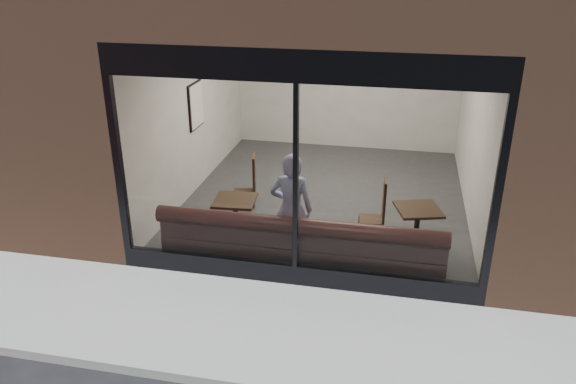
% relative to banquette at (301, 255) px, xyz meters
% --- Properties ---
extents(sidewalk_near, '(40.00, 2.00, 0.01)m').
position_rel_banquette_xyz_m(sidewalk_near, '(0.00, -1.45, -0.22)').
color(sidewalk_near, gray).
rests_on(sidewalk_near, ground).
extents(host_building_pier_left, '(2.50, 12.00, 3.20)m').
position_rel_banquette_xyz_m(host_building_pier_left, '(-3.75, 5.55, 1.38)').
color(host_building_pier_left, brown).
rests_on(host_building_pier_left, ground).
extents(host_building_pier_right, '(2.50, 12.00, 3.20)m').
position_rel_banquette_xyz_m(host_building_pier_right, '(3.75, 5.55, 1.38)').
color(host_building_pier_right, brown).
rests_on(host_building_pier_right, ground).
extents(host_building_backfill, '(5.00, 6.00, 3.20)m').
position_rel_banquette_xyz_m(host_building_backfill, '(0.00, 8.55, 1.38)').
color(host_building_backfill, brown).
rests_on(host_building_backfill, ground).
extents(cafe_floor, '(6.00, 6.00, 0.00)m').
position_rel_banquette_xyz_m(cafe_floor, '(0.00, 2.55, -0.21)').
color(cafe_floor, '#2D2D30').
rests_on(cafe_floor, ground).
extents(cafe_ceiling, '(6.00, 6.00, 0.00)m').
position_rel_banquette_xyz_m(cafe_ceiling, '(0.00, 2.55, 2.97)').
color(cafe_ceiling, white).
rests_on(cafe_ceiling, host_building_upper).
extents(cafe_wall_back, '(5.00, 0.00, 5.00)m').
position_rel_banquette_xyz_m(cafe_wall_back, '(0.00, 5.54, 1.37)').
color(cafe_wall_back, beige).
rests_on(cafe_wall_back, ground).
extents(cafe_wall_left, '(0.00, 6.00, 6.00)m').
position_rel_banquette_xyz_m(cafe_wall_left, '(-2.49, 2.55, 1.37)').
color(cafe_wall_left, beige).
rests_on(cafe_wall_left, ground).
extents(cafe_wall_right, '(0.00, 6.00, 6.00)m').
position_rel_banquette_xyz_m(cafe_wall_right, '(2.49, 2.55, 1.37)').
color(cafe_wall_right, beige).
rests_on(cafe_wall_right, ground).
extents(storefront_kick, '(5.00, 0.10, 0.30)m').
position_rel_banquette_xyz_m(storefront_kick, '(0.00, -0.40, -0.08)').
color(storefront_kick, black).
rests_on(storefront_kick, ground).
extents(storefront_header, '(5.00, 0.10, 0.40)m').
position_rel_banquette_xyz_m(storefront_header, '(0.00, -0.40, 2.77)').
color(storefront_header, black).
rests_on(storefront_header, host_building_upper).
extents(storefront_mullion, '(0.06, 0.10, 2.50)m').
position_rel_banquette_xyz_m(storefront_mullion, '(0.00, -0.40, 1.32)').
color(storefront_mullion, black).
rests_on(storefront_mullion, storefront_kick).
extents(storefront_glass, '(4.80, 0.00, 4.80)m').
position_rel_banquette_xyz_m(storefront_glass, '(0.00, -0.43, 1.33)').
color(storefront_glass, white).
rests_on(storefront_glass, storefront_kick).
extents(banquette, '(4.00, 0.55, 0.45)m').
position_rel_banquette_xyz_m(banquette, '(0.00, 0.00, 0.00)').
color(banquette, '#3C1616').
rests_on(banquette, cafe_floor).
extents(person, '(0.63, 0.42, 1.69)m').
position_rel_banquette_xyz_m(person, '(-0.18, 0.18, 0.62)').
color(person, '#A5B3E3').
rests_on(person, cafe_floor).
extents(cafe_table_left, '(0.67, 0.67, 0.04)m').
position_rel_banquette_xyz_m(cafe_table_left, '(-1.13, 0.55, 0.52)').
color(cafe_table_left, black).
rests_on(cafe_table_left, cafe_floor).
extents(cafe_table_right, '(0.77, 0.77, 0.04)m').
position_rel_banquette_xyz_m(cafe_table_right, '(1.61, 0.79, 0.52)').
color(cafe_table_right, black).
rests_on(cafe_table_right, cafe_floor).
extents(cafe_chair_left, '(0.45, 0.45, 0.04)m').
position_rel_banquette_xyz_m(cafe_chair_left, '(-1.40, 1.95, 0.01)').
color(cafe_chair_left, black).
rests_on(cafe_chair_left, cafe_floor).
extents(cafe_chair_right, '(0.39, 0.39, 0.04)m').
position_rel_banquette_xyz_m(cafe_chair_right, '(0.90, 1.33, 0.01)').
color(cafe_chair_right, black).
rests_on(cafe_chair_right, cafe_floor).
extents(wall_poster, '(0.02, 0.59, 0.79)m').
position_rel_banquette_xyz_m(wall_poster, '(-2.45, 2.62, 1.39)').
color(wall_poster, white).
rests_on(wall_poster, cafe_wall_left).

